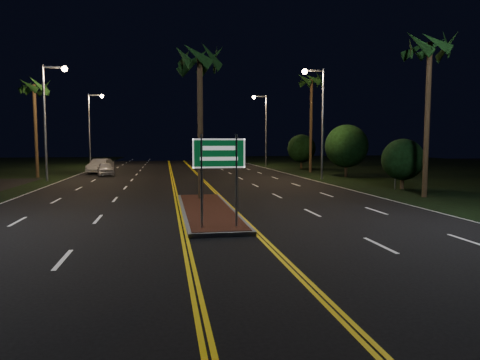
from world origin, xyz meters
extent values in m
plane|color=black|center=(0.00, 0.00, 0.00)|extent=(120.00, 120.00, 0.00)
cube|color=gray|center=(0.00, 7.00, 0.07)|extent=(2.25, 10.25, 0.15)
cube|color=#592819|center=(0.00, 7.00, 0.16)|extent=(2.00, 10.00, 0.02)
cylinder|color=gray|center=(-0.60, 2.80, 1.75)|extent=(0.08, 0.08, 3.20)
cylinder|color=gray|center=(0.60, 2.80, 1.75)|extent=(0.08, 0.08, 3.20)
cube|color=#07471E|center=(0.00, 2.80, 2.70)|extent=(1.80, 0.04, 1.00)
cube|color=white|center=(0.00, 2.77, 2.70)|extent=(1.80, 0.01, 1.00)
cylinder|color=gray|center=(-11.00, 24.00, 4.50)|extent=(0.18, 0.18, 9.00)
cube|color=gray|center=(-10.20, 24.00, 8.85)|extent=(1.60, 0.12, 0.12)
sphere|color=#FFBE72|center=(-9.40, 24.00, 8.75)|extent=(0.44, 0.44, 0.44)
cylinder|color=gray|center=(-11.00, 44.00, 4.50)|extent=(0.18, 0.18, 9.00)
cube|color=gray|center=(-10.20, 44.00, 8.85)|extent=(1.60, 0.12, 0.12)
sphere|color=#FFBE72|center=(-9.40, 44.00, 8.75)|extent=(0.44, 0.44, 0.44)
cylinder|color=gray|center=(11.00, 22.00, 4.50)|extent=(0.18, 0.18, 9.00)
cube|color=gray|center=(10.20, 22.00, 8.85)|extent=(1.60, 0.12, 0.12)
sphere|color=#FFBE72|center=(9.40, 22.00, 8.75)|extent=(0.44, 0.44, 0.44)
cylinder|color=gray|center=(11.00, 42.00, 4.50)|extent=(0.18, 0.18, 9.00)
cube|color=gray|center=(10.20, 42.00, 8.85)|extent=(1.60, 0.12, 0.12)
sphere|color=#FFBE72|center=(9.40, 42.00, 8.75)|extent=(0.44, 0.44, 0.44)
cylinder|color=#382819|center=(0.00, 10.50, 3.75)|extent=(0.28, 0.28, 7.50)
cylinder|color=#382819|center=(-12.80, 28.00, 4.00)|extent=(0.28, 0.28, 8.00)
cylinder|color=#382819|center=(12.50, 10.00, 4.25)|extent=(0.28, 0.28, 8.50)
cylinder|color=#382819|center=(12.80, 30.00, 4.75)|extent=(0.28, 0.28, 9.50)
cylinder|color=#382819|center=(13.50, 14.00, 0.45)|extent=(0.24, 0.24, 0.90)
sphere|color=black|center=(13.50, 14.00, 1.95)|extent=(2.70, 2.70, 2.70)
cylinder|color=#382819|center=(14.00, 24.00, 0.63)|extent=(0.24, 0.24, 1.26)
sphere|color=black|center=(14.00, 24.00, 2.73)|extent=(3.78, 3.78, 3.78)
cylinder|color=#382819|center=(13.80, 36.00, 0.54)|extent=(0.24, 0.24, 1.08)
sphere|color=black|center=(13.80, 36.00, 2.34)|extent=(3.24, 3.24, 3.24)
imported|color=silver|center=(-7.25, 29.34, 0.72)|extent=(2.51, 4.55, 1.44)
imported|color=silver|center=(-8.19, 32.60, 0.83)|extent=(2.96, 5.26, 1.66)
cylinder|color=gray|center=(13.00, 14.00, 1.15)|extent=(0.07, 0.07, 2.31)
cube|color=gold|center=(13.00, 13.98, 2.10)|extent=(1.11, 0.16, 1.11)
camera|label=1|loc=(-1.81, -11.65, 3.08)|focal=32.00mm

